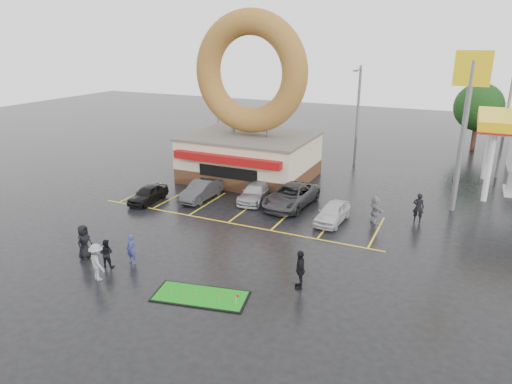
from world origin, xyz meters
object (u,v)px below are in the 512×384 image
at_px(streetlight_left, 217,106).
at_px(streetlight_mid, 357,114).
at_px(person_blue, 131,249).
at_px(car_silver, 256,192).
at_px(car_black, 148,194).
at_px(streetlight_right, 506,122).
at_px(shell_sign, 468,103).
at_px(car_white, 332,213).
at_px(donut_shop, 250,126).
at_px(putting_green, 201,296).
at_px(person_cameraman, 300,269).
at_px(dumpster, 205,164).
at_px(car_dgrey, 201,190).
at_px(car_grey, 291,196).

xyz_separation_m(streetlight_left, streetlight_mid, (14.00, 1.00, 0.00)).
bearing_deg(person_blue, car_silver, 80.69).
bearing_deg(car_black, streetlight_right, 35.62).
distance_m(shell_sign, streetlight_mid, 12.93).
relative_size(shell_sign, car_white, 2.81).
distance_m(donut_shop, shell_sign, 16.29).
relative_size(streetlight_left, putting_green, 1.94).
relative_size(person_cameraman, dumpster, 1.07).
bearing_deg(car_dgrey, streetlight_right, 39.12).
relative_size(streetlight_left, car_grey, 1.65).
height_order(dumpster, putting_green, dumpster).
bearing_deg(streetlight_right, car_white, -122.57).
height_order(car_black, car_white, car_white).
height_order(streetlight_left, person_cameraman, streetlight_left).
height_order(streetlight_mid, dumpster, streetlight_mid).
height_order(car_dgrey, car_white, car_dgrey).
bearing_deg(car_silver, putting_green, -81.96).
xyz_separation_m(streetlight_right, dumpster, (-23.50, -8.88, -4.13)).
relative_size(car_grey, dumpster, 3.03).
distance_m(shell_sign, dumpster, 21.60).
relative_size(donut_shop, car_white, 3.58).
bearing_deg(shell_sign, putting_green, -120.33).
relative_size(shell_sign, person_blue, 6.64).
relative_size(person_cameraman, putting_green, 0.42).
xyz_separation_m(streetlight_right, car_white, (-9.94, -15.56, -4.14)).
relative_size(donut_shop, car_silver, 3.14).
height_order(donut_shop, dumpster, donut_shop).
bearing_deg(person_cameraman, putting_green, -75.85).
relative_size(car_black, person_blue, 2.25).
height_order(shell_sign, person_cameraman, shell_sign).
relative_size(streetlight_left, person_blue, 5.63).
bearing_deg(car_black, car_grey, 18.81).
bearing_deg(streetlight_mid, dumpster, -145.57).
bearing_deg(person_cameraman, car_grey, -178.07).
height_order(car_grey, putting_green, car_grey).
distance_m(shell_sign, car_black, 22.52).
bearing_deg(car_dgrey, donut_shop, 83.29).
bearing_deg(putting_green, person_blue, 165.15).
height_order(streetlight_right, car_dgrey, streetlight_right).
bearing_deg(car_white, person_blue, -125.02).
relative_size(streetlight_left, streetlight_right, 1.00).
height_order(person_cameraman, dumpster, person_cameraman).
distance_m(car_grey, dumpster, 11.27).
distance_m(streetlight_left, person_blue, 25.19).
bearing_deg(donut_shop, putting_green, -71.27).
distance_m(streetlight_left, car_silver, 16.00).
xyz_separation_m(car_silver, putting_green, (3.25, -12.96, -0.59)).
height_order(car_silver, dumpster, dumpster).
bearing_deg(donut_shop, person_cameraman, -56.85).
xyz_separation_m(streetlight_right, putting_green, (-12.92, -26.88, -4.75)).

